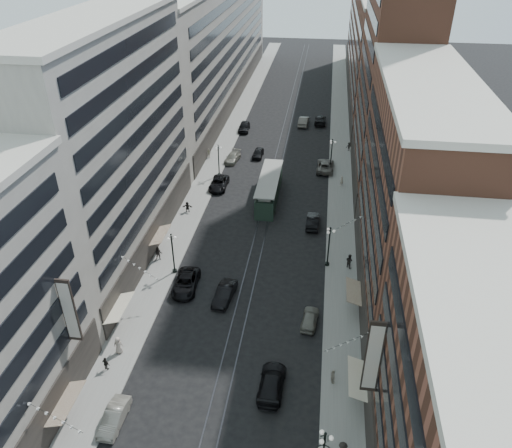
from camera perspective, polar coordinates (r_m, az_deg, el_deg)
The scene contains 37 objects.
ground at distance 87.50m, azimuth 2.40°, elevation 6.54°, with size 220.00×220.00×0.00m, color black.
sidewalk_west at distance 98.05m, azimuth -3.47°, elevation 9.40°, with size 4.00×180.00×0.15m, color gray.
sidewalk_east at distance 96.38m, azimuth 9.62°, elevation 8.60°, with size 4.00×180.00×0.15m, color gray.
rail_west at distance 96.67m, azimuth 2.60°, elevation 9.05°, with size 0.12×180.00×0.02m, color #2D2D33.
rail_east at distance 96.57m, azimuth 3.44°, elevation 9.00°, with size 0.12×180.00×0.02m, color #2D2D33.
building_west_mid at distance 61.83m, azimuth -16.09°, elevation 8.49°, with size 8.00×36.00×28.00m, color #9E998C.
building_west_far at distance 119.94m, azimuth -4.17°, elevation 19.96°, with size 8.00×90.00×26.00m, color #9E998C.
building_east_mid at distance 54.05m, azimuth 17.27°, elevation 2.50°, with size 8.00×30.00×24.00m, color brown.
building_east_tower at distance 77.24m, azimuth 15.78°, elevation 18.53°, with size 8.00×26.00×42.00m, color brown.
building_east_far at distance 126.81m, azimuth 12.92°, elevation 19.48°, with size 8.00×72.00×24.00m, color brown.
lamppost_sw_far at distance 60.24m, azimuth -9.49°, elevation -3.16°, with size 1.03×1.14×5.52m.
lamppost_sw_mid at distance 83.03m, azimuth -4.29°, elevation 7.39°, with size 1.03×1.14×5.52m.
lamppost_se_far at distance 61.22m, azimuth 8.33°, elevation -2.42°, with size 1.03×1.14×5.52m.
lamppost_se_mid at distance 85.94m, azimuth 8.62°, elevation 7.98°, with size 1.03×1.14×5.52m.
streetcar at distance 76.20m, azimuth 1.50°, elevation 3.99°, with size 2.97×13.40×3.71m.
car_1 at distance 47.12m, azimuth -15.90°, elevation -20.46°, with size 1.52×4.37×1.44m, color gray.
car_2 at distance 58.96m, azimuth -8.02°, elevation -6.66°, with size 2.65×5.74×1.59m, color black.
car_4 at distance 54.20m, azimuth 6.16°, elevation -10.69°, with size 1.64×4.08×1.39m, color #66655B.
car_5 at distance 56.97m, azimuth -3.60°, elevation -7.93°, with size 1.71×4.89×1.61m, color black.
car_6 at distance 47.76m, azimuth 1.81°, elevation -17.68°, with size 2.27×5.57×1.62m, color black.
pedestrian_1 at distance 52.29m, azimuth -15.46°, elevation -13.20°, with size 0.95×0.52×1.95m, color #A99A8C.
pedestrian_2 at distance 63.80m, azimuth -11.09°, elevation -3.34°, with size 0.91×0.50×1.87m, color black.
pedestrian_4 at distance 48.55m, azimuth 8.78°, elevation -16.86°, with size 0.93×0.42×1.59m, color #A69C89.
car_7 at distance 80.22m, azimuth -4.27°, elevation 4.65°, with size 2.58×5.60×1.56m, color black.
car_8 at distance 89.42m, azimuth -2.70°, elevation 7.61°, with size 2.02×4.97×1.44m, color gray.
car_9 at distance 103.10m, azimuth -1.37°, elevation 11.06°, with size 2.07×5.14×1.75m, color black.
car_10 at distance 70.25m, azimuth 6.51°, elevation 0.35°, with size 1.70×4.87×1.60m, color black.
car_11 at distance 86.76m, azimuth 7.92°, elevation 6.64°, with size 2.78×6.02×1.67m, color #625E57.
car_12 at distance 107.89m, azimuth 7.36°, elevation 11.74°, with size 2.33×5.72×1.66m, color black.
car_13 at distance 91.03m, azimuth 0.24°, elevation 8.10°, with size 1.72×4.28×1.46m, color black.
car_14 at distance 106.51m, azimuth 5.47°, elevation 11.62°, with size 1.88×5.40×1.78m, color #646159.
pedestrian_5 at distance 73.65m, azimuth -7.84°, elevation 1.95°, with size 1.47×0.42×1.58m, color black.
pedestrian_6 at distance 90.67m, azimuth -5.40°, elevation 8.06°, with size 1.01×0.46×1.73m, color #A7A08A.
pedestrian_7 at distance 62.42m, azimuth 10.61°, elevation -4.16°, with size 0.91×0.50×1.87m, color black.
pedestrian_8 at distance 81.49m, azimuth 9.75°, elevation 4.88°, with size 0.61×0.40×1.68m, color beige.
pedestrian_9 at distance 94.67m, azimuth 10.59°, elevation 8.68°, with size 1.08×0.45×1.68m, color black.
pedestrian_extra_0 at distance 51.16m, azimuth -16.79°, elevation -15.05°, with size 0.88×0.40×1.51m, color black.
Camera 1 is at (7.41, -18.95, 36.99)m, focal length 35.00 mm.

